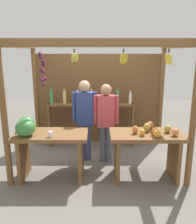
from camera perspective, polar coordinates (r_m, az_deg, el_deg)
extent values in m
plane|color=slate|center=(4.95, -0.01, -11.18)|extent=(12.00, 12.00, 0.00)
cylinder|color=brown|center=(3.92, -21.76, -1.17)|extent=(0.10, 0.10, 2.31)
cylinder|color=brown|center=(3.93, 21.78, -1.14)|extent=(0.10, 0.10, 2.31)
cylinder|color=brown|center=(5.70, -14.85, 4.00)|extent=(0.10, 0.10, 2.31)
cylinder|color=brown|center=(5.71, 14.75, 4.02)|extent=(0.10, 0.10, 2.31)
cube|color=brown|center=(3.51, 0.04, 16.28)|extent=(3.01, 0.12, 0.12)
cube|color=brown|center=(4.70, -18.71, 15.07)|extent=(0.12, 2.02, 0.12)
cube|color=brown|center=(4.71, 18.66, 15.07)|extent=(0.12, 2.02, 0.12)
cube|color=brown|center=(5.56, -0.04, 3.01)|extent=(2.91, 0.04, 2.08)
cylinder|color=brown|center=(3.71, 16.46, 13.91)|extent=(0.02, 0.02, 0.06)
ellipsoid|color=yellow|center=(3.72, 16.90, 11.94)|extent=(0.04, 0.07, 0.15)
ellipsoid|color=yellow|center=(3.74, 16.51, 12.05)|extent=(0.06, 0.06, 0.15)
ellipsoid|color=yellow|center=(3.74, 16.07, 12.12)|extent=(0.07, 0.05, 0.15)
ellipsoid|color=yellow|center=(3.71, 15.94, 12.17)|extent=(0.05, 0.06, 0.15)
ellipsoid|color=yellow|center=(3.69, 15.88, 12.25)|extent=(0.06, 0.09, 0.15)
ellipsoid|color=yellow|center=(3.68, 16.40, 12.06)|extent=(0.07, 0.04, 0.15)
ellipsoid|color=yellow|center=(3.69, 16.89, 11.68)|extent=(0.06, 0.06, 0.15)
cylinder|color=brown|center=(3.62, -5.91, 14.40)|extent=(0.02, 0.02, 0.06)
ellipsoid|color=#D1CC4C|center=(3.62, -5.21, 12.88)|extent=(0.04, 0.06, 0.11)
ellipsoid|color=#D1CC4C|center=(3.64, -5.43, 12.73)|extent=(0.05, 0.06, 0.11)
ellipsoid|color=#D1CC4C|center=(3.66, -5.63, 13.11)|extent=(0.07, 0.05, 0.11)
ellipsoid|color=#D1CC4C|center=(3.66, -6.11, 13.09)|extent=(0.05, 0.05, 0.11)
ellipsoid|color=#D1CC4C|center=(3.64, -6.32, 12.50)|extent=(0.05, 0.05, 0.11)
ellipsoid|color=#D1CC4C|center=(3.62, -6.24, 13.08)|extent=(0.05, 0.07, 0.11)
ellipsoid|color=#D1CC4C|center=(3.59, -6.28, 12.96)|extent=(0.06, 0.05, 0.11)
ellipsoid|color=#D1CC4C|center=(3.60, -5.88, 12.63)|extent=(0.08, 0.04, 0.11)
ellipsoid|color=#D1CC4C|center=(3.59, -5.43, 12.72)|extent=(0.05, 0.05, 0.11)
cylinder|color=brown|center=(3.62, 5.98, 14.40)|extent=(0.02, 0.02, 0.06)
ellipsoid|color=gold|center=(3.62, 6.62, 12.78)|extent=(0.04, 0.06, 0.14)
ellipsoid|color=gold|center=(3.64, 6.22, 12.49)|extent=(0.06, 0.06, 0.14)
ellipsoid|color=gold|center=(3.66, 5.88, 12.53)|extent=(0.06, 0.04, 0.14)
ellipsoid|color=gold|center=(3.64, 5.64, 12.49)|extent=(0.07, 0.07, 0.14)
ellipsoid|color=gold|center=(3.62, 5.37, 12.55)|extent=(0.04, 0.06, 0.14)
ellipsoid|color=gold|center=(3.60, 5.49, 12.50)|extent=(0.05, 0.06, 0.14)
ellipsoid|color=gold|center=(3.59, 6.04, 12.39)|extent=(0.06, 0.04, 0.14)
ellipsoid|color=gold|center=(3.60, 6.36, 12.80)|extent=(0.05, 0.05, 0.14)
cylinder|color=#4C422D|center=(4.06, -13.48, 10.62)|extent=(0.01, 0.01, 0.55)
sphere|color=#511938|center=(4.05, -13.94, 13.35)|extent=(0.07, 0.07, 0.07)
sphere|color=#47142D|center=(4.06, -13.74, 12.65)|extent=(0.06, 0.06, 0.06)
sphere|color=#47142D|center=(4.04, -13.19, 11.74)|extent=(0.06, 0.06, 0.06)
sphere|color=#47142D|center=(4.09, -13.20, 11.04)|extent=(0.07, 0.07, 0.07)
sphere|color=#511938|center=(4.05, -13.76, 9.84)|extent=(0.07, 0.07, 0.07)
sphere|color=#511938|center=(4.09, -13.33, 9.43)|extent=(0.07, 0.07, 0.07)
sphere|color=#47142D|center=(4.08, -12.89, 7.71)|extent=(0.07, 0.07, 0.07)
sphere|color=#601E42|center=(4.05, -13.50, 7.56)|extent=(0.07, 0.07, 0.07)
sphere|color=#47142D|center=(4.11, -13.12, 6.40)|extent=(0.06, 0.06, 0.06)
cube|color=brown|center=(4.06, -11.38, -5.38)|extent=(1.22, 0.64, 0.06)
cube|color=brown|center=(4.33, -17.57, -10.31)|extent=(0.06, 0.58, 0.75)
cube|color=brown|center=(4.15, -4.35, -10.76)|extent=(0.06, 0.58, 0.75)
ellipsoid|color=#38843D|center=(4.28, -16.98, -2.60)|extent=(0.37, 0.37, 0.24)
ellipsoid|color=#38843D|center=(3.97, -17.20, -3.65)|extent=(0.44, 0.44, 0.28)
cylinder|color=white|center=(3.87, -11.46, -5.24)|extent=(0.07, 0.07, 0.09)
cube|color=brown|center=(4.07, 11.42, -5.35)|extent=(1.22, 0.64, 0.06)
cube|color=brown|center=(4.15, 4.40, -10.74)|extent=(0.06, 0.58, 0.75)
cube|color=brown|center=(4.34, 17.58, -10.27)|extent=(0.06, 0.58, 0.75)
ellipsoid|color=#CC7038|center=(3.97, 8.76, -4.22)|extent=(0.13, 0.13, 0.13)
ellipsoid|color=gold|center=(3.86, 13.82, -5.05)|extent=(0.14, 0.14, 0.13)
ellipsoid|color=#E07F47|center=(4.02, 17.89, -4.62)|extent=(0.14, 0.14, 0.13)
ellipsoid|color=#B79E47|center=(4.14, 16.21, -3.85)|extent=(0.13, 0.13, 0.14)
ellipsoid|color=#CC7038|center=(3.96, 13.30, -4.57)|extent=(0.13, 0.13, 0.13)
ellipsoid|color=gold|center=(3.90, 10.43, -4.84)|extent=(0.13, 0.13, 0.11)
ellipsoid|color=#CC7038|center=(4.24, 12.21, -3.13)|extent=(0.13, 0.13, 0.14)
ellipsoid|color=#B79E47|center=(4.09, 11.48, -3.64)|extent=(0.14, 0.14, 0.16)
cube|color=brown|center=(5.55, -11.65, -3.08)|extent=(0.05, 0.20, 1.00)
cube|color=brown|center=(5.50, 8.07, -3.10)|extent=(0.05, 0.20, 1.00)
cube|color=brown|center=(5.32, -1.88, 1.80)|extent=(1.89, 0.22, 0.04)
cylinder|color=#338C4C|center=(5.38, -11.27, 3.49)|extent=(0.07, 0.07, 0.29)
cylinder|color=#338C4C|center=(5.36, -11.37, 5.34)|extent=(0.03, 0.03, 0.06)
cylinder|color=#D8B266|center=(5.34, -8.21, 3.39)|extent=(0.08, 0.08, 0.27)
cylinder|color=#D8B266|center=(5.31, -8.27, 5.13)|extent=(0.03, 0.03, 0.06)
cylinder|color=silver|center=(5.31, -5.04, 3.39)|extent=(0.07, 0.07, 0.26)
cylinder|color=silver|center=(5.28, -5.08, 5.12)|extent=(0.03, 0.03, 0.06)
cylinder|color=#D8B266|center=(5.29, -1.79, 3.49)|extent=(0.08, 0.08, 0.28)
cylinder|color=#D8B266|center=(5.26, -1.80, 5.30)|extent=(0.03, 0.03, 0.06)
cylinder|color=#D8B266|center=(5.29, 1.24, 3.48)|extent=(0.07, 0.07, 0.28)
cylinder|color=#D8B266|center=(5.26, 1.25, 5.28)|extent=(0.03, 0.03, 0.06)
cylinder|color=#338C4C|center=(5.30, 4.49, 3.50)|extent=(0.08, 0.08, 0.28)
cylinder|color=#338C4C|center=(5.27, 4.52, 5.33)|extent=(0.03, 0.03, 0.06)
cylinder|color=silver|center=(5.34, 7.57, 3.22)|extent=(0.07, 0.07, 0.23)
cylinder|color=silver|center=(5.31, 7.62, 4.76)|extent=(0.03, 0.03, 0.06)
cylinder|color=#414B7D|center=(4.80, -3.98, -7.20)|extent=(0.11, 0.11, 0.75)
cylinder|color=#414B7D|center=(4.79, -2.54, -7.21)|extent=(0.11, 0.11, 0.75)
cube|color=#2D428C|center=(4.58, -3.38, 0.90)|extent=(0.32, 0.19, 0.64)
cylinder|color=#2D428C|center=(4.59, -5.88, 1.28)|extent=(0.08, 0.08, 0.57)
cylinder|color=#2D428C|center=(4.57, -0.89, 1.29)|extent=(0.08, 0.08, 0.57)
sphere|color=tan|center=(4.50, -3.46, 6.19)|extent=(0.22, 0.22, 0.22)
cylinder|color=slate|center=(4.73, 0.93, -7.68)|extent=(0.11, 0.11, 0.73)
cylinder|color=slate|center=(4.73, 2.39, -7.68)|extent=(0.11, 0.11, 0.73)
cube|color=#BF474C|center=(4.52, 1.72, 0.20)|extent=(0.32, 0.19, 0.61)
cylinder|color=#BF474C|center=(4.51, -0.82, 0.58)|extent=(0.08, 0.08, 0.55)
cylinder|color=#BF474C|center=(4.52, 4.26, 0.58)|extent=(0.08, 0.08, 0.55)
sphere|color=tan|center=(4.44, 1.76, 5.35)|extent=(0.21, 0.21, 0.21)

